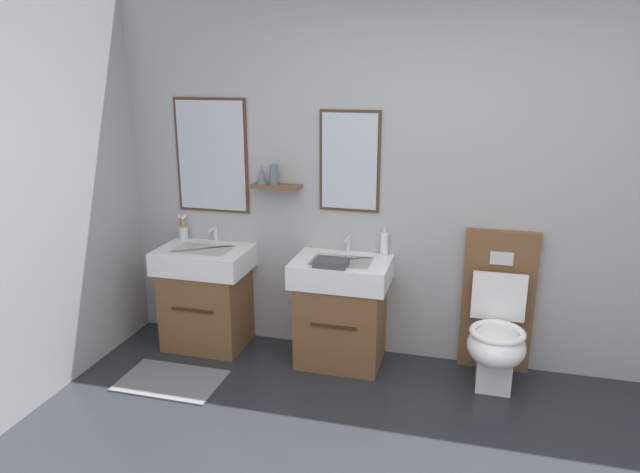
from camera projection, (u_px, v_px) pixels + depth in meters
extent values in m
cube|color=#A8A8AA|center=(440.00, 177.00, 3.95)|extent=(4.85, 0.12, 2.66)
cube|color=#4C301E|center=(212.00, 156.00, 4.28)|extent=(0.56, 0.02, 0.84)
cube|color=silver|center=(211.00, 156.00, 4.27)|extent=(0.52, 0.01, 0.80)
cube|color=#4C301E|center=(350.00, 161.00, 4.02)|extent=(0.43, 0.02, 0.70)
cube|color=silver|center=(349.00, 162.00, 4.01)|extent=(0.39, 0.01, 0.66)
cube|color=brown|center=(276.00, 186.00, 4.13)|extent=(0.36, 0.14, 0.02)
cone|color=slate|center=(262.00, 174.00, 4.14)|extent=(0.07, 0.07, 0.14)
cylinder|color=slate|center=(274.00, 175.00, 4.11)|extent=(0.06, 0.06, 0.15)
cube|color=slate|center=(171.00, 381.00, 3.92)|extent=(0.68, 0.44, 0.01)
cube|color=brown|center=(208.00, 307.00, 4.40)|extent=(0.58, 0.48, 0.60)
cube|color=#342214|center=(192.00, 310.00, 4.15)|extent=(0.32, 0.01, 0.02)
cube|color=white|center=(205.00, 259.00, 4.29)|extent=(0.67, 0.50, 0.17)
cube|color=silver|center=(203.00, 251.00, 4.24)|extent=(0.41, 0.27, 0.03)
cylinder|color=silver|center=(216.00, 234.00, 4.44)|extent=(0.03, 0.03, 0.11)
cylinder|color=silver|center=(212.00, 229.00, 4.37)|extent=(0.02, 0.11, 0.02)
cube|color=brown|center=(341.00, 322.00, 4.14)|extent=(0.58, 0.48, 0.60)
cube|color=#342214|center=(333.00, 326.00, 3.89)|extent=(0.32, 0.01, 0.02)
cube|color=white|center=(342.00, 271.00, 4.03)|extent=(0.67, 0.50, 0.17)
cube|color=silver|center=(341.00, 263.00, 3.99)|extent=(0.41, 0.27, 0.03)
cylinder|color=silver|center=(348.00, 244.00, 4.18)|extent=(0.03, 0.03, 0.11)
cylinder|color=silver|center=(347.00, 240.00, 4.11)|extent=(0.02, 0.11, 0.02)
cube|color=brown|center=(497.00, 300.00, 4.00)|extent=(0.48, 0.10, 1.00)
cube|color=silver|center=(502.00, 258.00, 3.86)|extent=(0.15, 0.01, 0.09)
cube|color=white|center=(494.00, 361.00, 3.85)|extent=(0.22, 0.30, 0.34)
ellipsoid|color=white|center=(496.00, 346.00, 3.73)|extent=(0.37, 0.46, 0.24)
torus|color=white|center=(498.00, 333.00, 3.70)|extent=(0.35, 0.35, 0.04)
cube|color=white|center=(499.00, 297.00, 3.86)|extent=(0.35, 0.03, 0.33)
cylinder|color=silver|center=(184.00, 233.00, 4.48)|extent=(0.07, 0.07, 0.09)
cylinder|color=yellow|center=(185.00, 227.00, 4.46)|extent=(0.03, 0.02, 0.15)
cube|color=white|center=(183.00, 217.00, 4.45)|extent=(0.02, 0.02, 0.03)
cylinder|color=#2D84DB|center=(184.00, 226.00, 4.47)|extent=(0.03, 0.02, 0.16)
cube|color=white|center=(185.00, 216.00, 4.45)|extent=(0.01, 0.02, 0.03)
cylinder|color=#DB3847|center=(182.00, 226.00, 4.46)|extent=(0.02, 0.03, 0.17)
cube|color=white|center=(179.00, 216.00, 4.43)|extent=(0.01, 0.02, 0.03)
cylinder|color=yellow|center=(182.00, 227.00, 4.45)|extent=(0.02, 0.03, 0.16)
cube|color=white|center=(183.00, 217.00, 4.43)|extent=(0.01, 0.02, 0.03)
cylinder|color=white|center=(384.00, 244.00, 4.09)|extent=(0.06, 0.06, 0.16)
cylinder|color=silver|center=(385.00, 230.00, 4.06)|extent=(0.02, 0.02, 0.04)
cube|color=#47474C|center=(331.00, 263.00, 3.87)|extent=(0.22, 0.16, 0.04)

